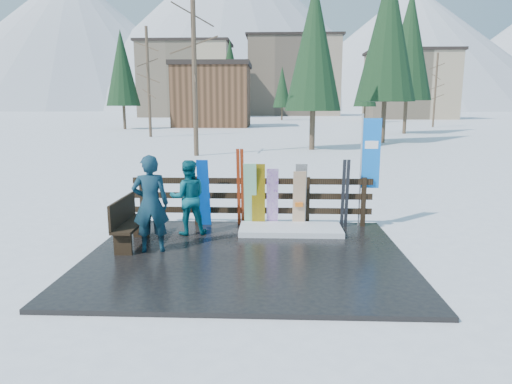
{
  "coord_description": "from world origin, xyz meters",
  "views": [
    {
      "loc": [
        0.52,
        -8.26,
        2.86
      ],
      "look_at": [
        0.15,
        1.0,
        1.1
      ],
      "focal_mm": 32.0,
      "sensor_mm": 36.0,
      "label": 1
    }
  ],
  "objects_px": {
    "rental_flag": "(369,158)",
    "person_front": "(151,204)",
    "bench": "(128,221)",
    "snowboard_1": "(250,195)",
    "snowboard_0": "(204,193)",
    "person_back": "(188,197)",
    "snowboard_5": "(299,199)",
    "snowboard_3": "(272,198)",
    "snowboard_4": "(301,196)",
    "snowboard_2": "(258,196)"
  },
  "relations": [
    {
      "from": "bench",
      "to": "snowboard_1",
      "type": "distance_m",
      "value": 2.81
    },
    {
      "from": "bench",
      "to": "rental_flag",
      "type": "xyz_separation_m",
      "value": [
        5.08,
        1.77,
        1.09
      ]
    },
    {
      "from": "snowboard_3",
      "to": "snowboard_4",
      "type": "height_order",
      "value": "snowboard_4"
    },
    {
      "from": "snowboard_4",
      "to": "person_back",
      "type": "relative_size",
      "value": 0.94
    },
    {
      "from": "bench",
      "to": "snowboard_5",
      "type": "xyz_separation_m",
      "value": [
        3.49,
        1.5,
        0.15
      ]
    },
    {
      "from": "snowboard_3",
      "to": "bench",
      "type": "bearing_deg",
      "value": -152.52
    },
    {
      "from": "person_front",
      "to": "snowboard_2",
      "type": "bearing_deg",
      "value": -148.34
    },
    {
      "from": "snowboard_5",
      "to": "rental_flag",
      "type": "height_order",
      "value": "rental_flag"
    },
    {
      "from": "snowboard_1",
      "to": "snowboard_2",
      "type": "xyz_separation_m",
      "value": [
        0.19,
        0.0,
        -0.01
      ]
    },
    {
      "from": "snowboard_2",
      "to": "snowboard_4",
      "type": "xyz_separation_m",
      "value": [
        0.96,
        0.0,
        0.01
      ]
    },
    {
      "from": "snowboard_2",
      "to": "snowboard_5",
      "type": "xyz_separation_m",
      "value": [
        0.93,
        0.0,
        -0.08
      ]
    },
    {
      "from": "person_back",
      "to": "snowboard_2",
      "type": "bearing_deg",
      "value": -171.74
    },
    {
      "from": "snowboard_1",
      "to": "rental_flag",
      "type": "xyz_separation_m",
      "value": [
        2.71,
        0.27,
        0.85
      ]
    },
    {
      "from": "snowboard_5",
      "to": "person_front",
      "type": "distance_m",
      "value": 3.47
    },
    {
      "from": "snowboard_0",
      "to": "person_front",
      "type": "relative_size",
      "value": 0.87
    },
    {
      "from": "snowboard_1",
      "to": "rental_flag",
      "type": "height_order",
      "value": "rental_flag"
    },
    {
      "from": "snowboard_3",
      "to": "rental_flag",
      "type": "bearing_deg",
      "value": 7.0
    },
    {
      "from": "bench",
      "to": "person_back",
      "type": "height_order",
      "value": "person_back"
    },
    {
      "from": "snowboard_4",
      "to": "person_front",
      "type": "bearing_deg",
      "value": -148.02
    },
    {
      "from": "rental_flag",
      "to": "person_front",
      "type": "bearing_deg",
      "value": -154.87
    },
    {
      "from": "snowboard_1",
      "to": "person_front",
      "type": "relative_size",
      "value": 0.82
    },
    {
      "from": "snowboard_3",
      "to": "person_back",
      "type": "relative_size",
      "value": 0.88
    },
    {
      "from": "rental_flag",
      "to": "person_front",
      "type": "xyz_separation_m",
      "value": [
        -4.51,
        -2.12,
        -0.67
      ]
    },
    {
      "from": "snowboard_3",
      "to": "snowboard_0",
      "type": "bearing_deg",
      "value": -180.0
    },
    {
      "from": "bench",
      "to": "person_front",
      "type": "height_order",
      "value": "person_front"
    },
    {
      "from": "bench",
      "to": "rental_flag",
      "type": "height_order",
      "value": "rental_flag"
    },
    {
      "from": "snowboard_1",
      "to": "snowboard_2",
      "type": "bearing_deg",
      "value": 0.0
    },
    {
      "from": "snowboard_2",
      "to": "snowboard_5",
      "type": "height_order",
      "value": "snowboard_2"
    },
    {
      "from": "snowboard_2",
      "to": "snowboard_3",
      "type": "height_order",
      "value": "snowboard_2"
    },
    {
      "from": "snowboard_1",
      "to": "snowboard_3",
      "type": "height_order",
      "value": "snowboard_1"
    },
    {
      "from": "snowboard_4",
      "to": "rental_flag",
      "type": "relative_size",
      "value": 0.59
    },
    {
      "from": "bench",
      "to": "snowboard_2",
      "type": "distance_m",
      "value": 2.97
    },
    {
      "from": "snowboard_5",
      "to": "person_back",
      "type": "height_order",
      "value": "person_back"
    },
    {
      "from": "snowboard_4",
      "to": "person_front",
      "type": "distance_m",
      "value": 3.49
    },
    {
      "from": "snowboard_0",
      "to": "snowboard_1",
      "type": "height_order",
      "value": "snowboard_0"
    },
    {
      "from": "snowboard_2",
      "to": "snowboard_1",
      "type": "bearing_deg",
      "value": 180.0
    },
    {
      "from": "snowboard_2",
      "to": "snowboard_5",
      "type": "distance_m",
      "value": 0.93
    },
    {
      "from": "bench",
      "to": "snowboard_3",
      "type": "bearing_deg",
      "value": 27.48
    },
    {
      "from": "snowboard_2",
      "to": "person_back",
      "type": "bearing_deg",
      "value": -158.24
    },
    {
      "from": "bench",
      "to": "person_front",
      "type": "distance_m",
      "value": 0.79
    },
    {
      "from": "snowboard_2",
      "to": "snowboard_4",
      "type": "bearing_deg",
      "value": 0.0
    },
    {
      "from": "bench",
      "to": "snowboard_1",
      "type": "xyz_separation_m",
      "value": [
        2.37,
        1.5,
        0.24
      ]
    },
    {
      "from": "person_front",
      "to": "snowboard_3",
      "type": "bearing_deg",
      "value": -152.56
    },
    {
      "from": "snowboard_0",
      "to": "person_back",
      "type": "relative_size",
      "value": 1.0
    },
    {
      "from": "snowboard_5",
      "to": "person_back",
      "type": "xyz_separation_m",
      "value": [
        -2.44,
        -0.6,
        0.15
      ]
    },
    {
      "from": "snowboard_3",
      "to": "snowboard_4",
      "type": "distance_m",
      "value": 0.65
    },
    {
      "from": "snowboard_1",
      "to": "snowboard_2",
      "type": "distance_m",
      "value": 0.19
    },
    {
      "from": "bench",
      "to": "snowboard_4",
      "type": "distance_m",
      "value": 3.83
    },
    {
      "from": "snowboard_3",
      "to": "snowboard_4",
      "type": "bearing_deg",
      "value": 0.0
    },
    {
      "from": "rental_flag",
      "to": "snowboard_3",
      "type": "bearing_deg",
      "value": -173.0
    }
  ]
}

